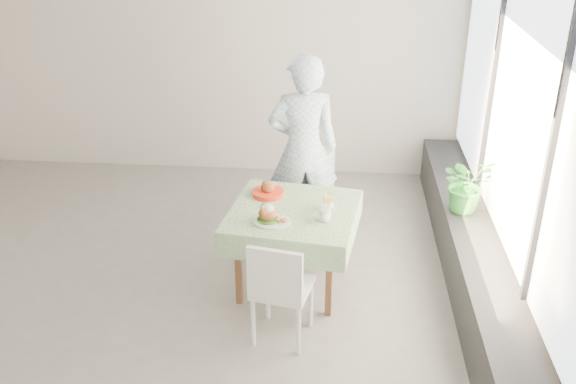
# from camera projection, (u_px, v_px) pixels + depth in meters

# --- Properties ---
(floor) EXTENTS (6.00, 6.00, 0.00)m
(floor) POSITION_uv_depth(u_px,v_px,m) (157.00, 275.00, 5.83)
(floor) COLOR slate
(floor) RESTS_ON ground
(wall_back) EXTENTS (6.00, 0.02, 2.80)m
(wall_back) POSITION_uv_depth(u_px,v_px,m) (205.00, 57.00, 7.47)
(wall_back) COLOR beige
(wall_back) RESTS_ON ground
(wall_right) EXTENTS (0.02, 5.00, 2.80)m
(wall_right) POSITION_uv_depth(u_px,v_px,m) (518.00, 142.00, 5.00)
(wall_right) COLOR beige
(wall_right) RESTS_ON ground
(window_pane) EXTENTS (0.01, 4.80, 2.18)m
(window_pane) POSITION_uv_depth(u_px,v_px,m) (519.00, 111.00, 4.89)
(window_pane) COLOR #D1E0F9
(window_pane) RESTS_ON ground
(window_ledge) EXTENTS (0.40, 4.80, 0.50)m
(window_ledge) POSITION_uv_depth(u_px,v_px,m) (474.00, 266.00, 5.51)
(window_ledge) COLOR black
(window_ledge) RESTS_ON ground
(cafe_table) EXTENTS (1.17, 1.17, 0.74)m
(cafe_table) POSITION_uv_depth(u_px,v_px,m) (293.00, 239.00, 5.52)
(cafe_table) COLOR brown
(cafe_table) RESTS_ON ground
(chair_far) EXTENTS (0.46, 0.46, 0.93)m
(chair_far) POSITION_uv_depth(u_px,v_px,m) (310.00, 212.00, 6.34)
(chair_far) COLOR white
(chair_far) RESTS_ON ground
(chair_near) EXTENTS (0.49, 0.49, 0.88)m
(chair_near) POSITION_uv_depth(u_px,v_px,m) (282.00, 308.00, 4.93)
(chair_near) COLOR white
(chair_near) RESTS_ON ground
(diner) EXTENTS (0.74, 0.56, 1.86)m
(diner) POSITION_uv_depth(u_px,v_px,m) (303.00, 149.00, 6.13)
(diner) COLOR #8ABBDE
(diner) RESTS_ON ground
(main_dish) EXTENTS (0.31, 0.31, 0.16)m
(main_dish) POSITION_uv_depth(u_px,v_px,m) (270.00, 216.00, 5.17)
(main_dish) COLOR white
(main_dish) RESTS_ON cafe_table
(juice_cup_orange) EXTENTS (0.09, 0.09, 0.26)m
(juice_cup_orange) POSITION_uv_depth(u_px,v_px,m) (328.00, 204.00, 5.36)
(juice_cup_orange) COLOR white
(juice_cup_orange) RESTS_ON cafe_table
(juice_cup_lemonade) EXTENTS (0.10, 0.10, 0.29)m
(juice_cup_lemonade) POSITION_uv_depth(u_px,v_px,m) (325.00, 213.00, 5.19)
(juice_cup_lemonade) COLOR white
(juice_cup_lemonade) RESTS_ON cafe_table
(second_dish) EXTENTS (0.28, 0.28, 0.13)m
(second_dish) POSITION_uv_depth(u_px,v_px,m) (268.00, 191.00, 5.63)
(second_dish) COLOR red
(second_dish) RESTS_ON cafe_table
(potted_plant) EXTENTS (0.60, 0.57, 0.53)m
(potted_plant) POSITION_uv_depth(u_px,v_px,m) (467.00, 184.00, 5.81)
(potted_plant) COLOR #2D7527
(potted_plant) RESTS_ON window_ledge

